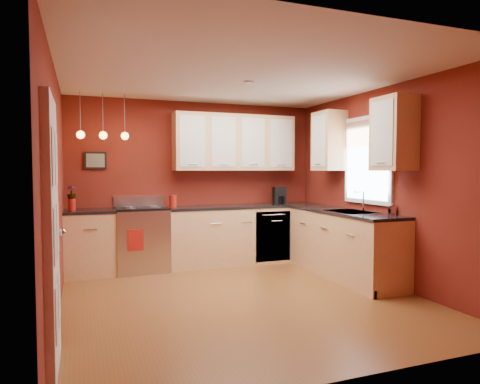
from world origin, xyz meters
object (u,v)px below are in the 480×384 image
object	(u,v)px
red_canister	(173,201)
coffee_maker	(279,196)
gas_range	(142,239)
soap_pump	(392,208)
sink	(350,213)

from	to	relation	value
red_canister	coffee_maker	distance (m)	1.82
gas_range	red_canister	world-z (taller)	red_canister
gas_range	red_canister	size ratio (longest dim) A/B	6.04
soap_pump	red_canister	bearing A→B (deg)	139.60
red_canister	coffee_maker	bearing A→B (deg)	1.59
coffee_maker	gas_range	bearing A→B (deg)	-171.05
gas_range	coffee_maker	world-z (taller)	coffee_maker
gas_range	soap_pump	bearing A→B (deg)	-35.55
sink	soap_pump	size ratio (longest dim) A/B	4.26
gas_range	soap_pump	xyz separation A→B (m)	(2.87, -2.05, 0.54)
gas_range	red_canister	xyz separation A→B (m)	(0.47, -0.01, 0.55)
red_canister	sink	bearing A→B (deg)	-34.74
sink	soap_pump	xyz separation A→B (m)	(0.25, -0.55, 0.11)
gas_range	sink	xyz separation A→B (m)	(2.62, -1.50, 0.43)
gas_range	red_canister	bearing A→B (deg)	-1.01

